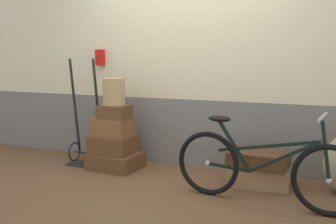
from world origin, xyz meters
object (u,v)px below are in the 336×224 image
suitcase_2 (113,126)px  wicker_basket (114,92)px  suitcase_1 (113,144)px  suitcase_3 (115,112)px  suitcase_5 (259,159)px  bicycle (263,168)px  luggage_trolley (86,137)px  suitcase_4 (257,176)px  suitcase_0 (115,161)px

suitcase_2 → wicker_basket: (0.03, -0.01, 0.42)m
suitcase_2 → suitcase_1: bearing=4.9°
suitcase_3 → wicker_basket: 0.23m
suitcase_5 → bicycle: bicycle is taller
suitcase_3 → suitcase_1: bearing=145.4°
wicker_basket → bicycle: (1.81, -0.51, -0.58)m
luggage_trolley → suitcase_4: bearing=-1.5°
suitcase_1 → suitcase_2: bearing=-173.4°
suitcase_1 → suitcase_5: 1.71m
suitcase_3 → bicycle: bicycle is taller
wicker_basket → bicycle: 1.96m
suitcase_1 → suitcase_3: suitcase_3 is taller
suitcase_1 → wicker_basket: 0.63m
suitcase_1 → suitcase_2: suitcase_2 is taller
suitcase_0 → wicker_basket: wicker_basket is taller
suitcase_5 → bicycle: bearing=-71.8°
suitcase_0 → bicycle: bicycle is taller
suitcase_5 → bicycle: 0.50m
wicker_basket → bicycle: bearing=-15.7°
suitcase_2 → suitcase_3: (0.05, -0.03, 0.18)m
suitcase_4 → wicker_basket: size_ratio=2.01×
suitcase_1 → suitcase_4: size_ratio=0.78×
suitcase_3 → suitcase_5: suitcase_3 is taller
suitcase_0 → luggage_trolley: 0.51m
luggage_trolley → suitcase_0: bearing=-7.7°
wicker_basket → luggage_trolley: 0.73m
suitcase_4 → bicycle: bicycle is taller
suitcase_5 → suitcase_2: bearing=-176.4°
suitcase_0 → bicycle: size_ratio=0.34×
luggage_trolley → suitcase_2: bearing=-5.9°
suitcase_2 → wicker_basket: 0.42m
suitcase_4 → wicker_basket: (-1.68, 0.01, 0.81)m
suitcase_3 → wicker_basket: (-0.02, 0.02, 0.23)m
suitcase_1 → suitcase_3: 0.40m
suitcase_0 → suitcase_2: size_ratio=1.34×
suitcase_4 → suitcase_5: size_ratio=1.06×
suitcase_1 → suitcase_4: suitcase_1 is taller
suitcase_4 → bicycle: size_ratio=0.37×
wicker_basket → suitcase_0: bearing=-46.3°
suitcase_5 → suitcase_1: bearing=-176.5°
suitcase_0 → luggage_trolley: size_ratio=0.44×
suitcase_1 → suitcase_0: bearing=-27.6°
suitcase_4 → suitcase_0: bearing=173.6°
suitcase_1 → luggage_trolley: (-0.41, 0.04, 0.04)m
suitcase_0 → wicker_basket: size_ratio=1.83×
suitcase_0 → suitcase_3: size_ratio=1.67×
suitcase_0 → suitcase_5: size_ratio=0.96×
suitcase_3 → suitcase_4: bearing=1.4°
suitcase_0 → suitcase_3: bearing=-51.1°
suitcase_0 → suitcase_5: bearing=4.4°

